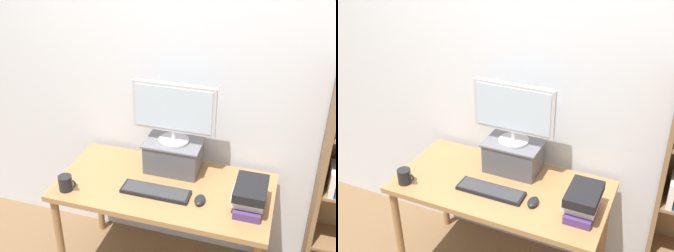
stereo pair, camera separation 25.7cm
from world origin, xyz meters
The scene contains 8 objects.
back_wall centered at (0.00, 0.43, 1.30)m, with size 7.00×0.08×2.60m.
desk centered at (0.00, 0.00, 0.69)m, with size 1.37×0.69×0.77m.
riser_box centered at (0.00, 0.20, 0.89)m, with size 0.38×0.26×0.21m.
computer_monitor centered at (0.00, 0.20, 1.20)m, with size 0.54×0.20×0.41m.
keyboard centered at (-0.03, -0.10, 0.79)m, with size 0.43×0.13×0.02m.
computer_mouse centered at (0.26, -0.10, 0.79)m, with size 0.06×0.10×0.04m.
book_stack centered at (0.54, -0.07, 0.86)m, with size 0.20×0.27×0.17m.
coffee_mug centered at (-0.57, -0.23, 0.82)m, with size 0.12×0.09×0.10m.
Camera 2 is at (0.92, -2.00, 2.37)m, focal length 45.00 mm.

